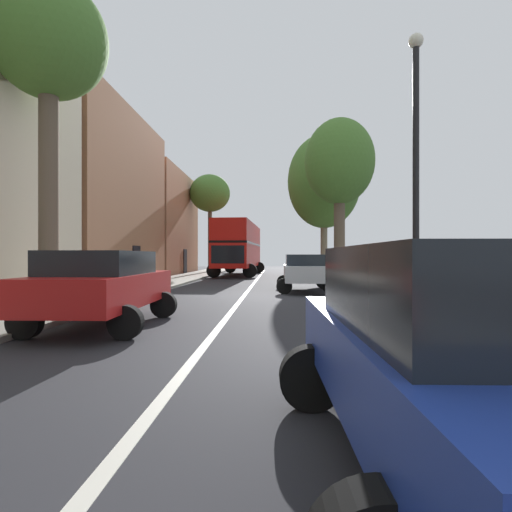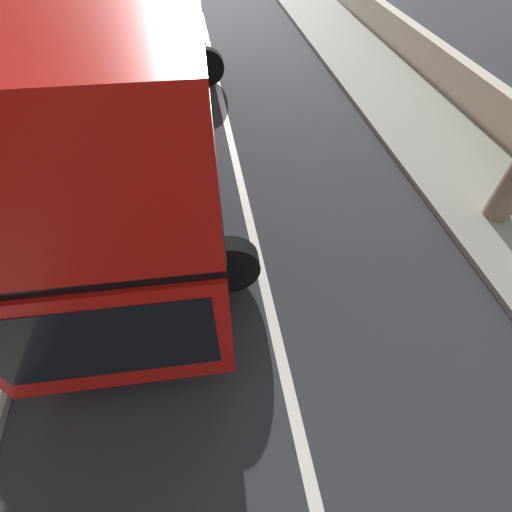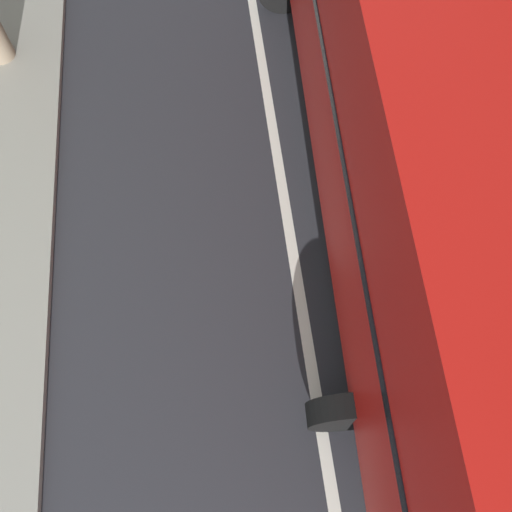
{
  "view_description": "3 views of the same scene",
  "coord_description": "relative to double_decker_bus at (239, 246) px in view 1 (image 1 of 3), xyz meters",
  "views": [
    {
      "loc": [
        1.22,
        -15.91,
        1.55
      ],
      "look_at": [
        -0.03,
        9.67,
        1.53
      ],
      "focal_mm": 28.29,
      "sensor_mm": 36.0,
      "label": 1
    },
    {
      "loc": [
        -0.75,
        8.42,
        4.83
      ],
      "look_at": [
        -0.19,
        11.74,
        1.06
      ],
      "focal_mm": 25.78,
      "sensor_mm": 36.0,
      "label": 2
    },
    {
      "loc": [
        0.98,
        20.88,
        7.46
      ],
      "look_at": [
        0.64,
        18.0,
        1.42
      ],
      "focal_mm": 38.57,
      "sensor_mm": 36.0,
      "label": 3
    }
  ],
  "objects": [
    {
      "name": "parked_car_blue_right_3",
      "position": [
        4.2,
        -29.13,
        -1.44
      ],
      "size": [
        2.49,
        4.03,
        1.61
      ],
      "color": "#1E389E",
      "rests_on": "ground"
    },
    {
      "name": "terraced_houses_left",
      "position": [
        -6.8,
        -16.8,
        2.41
      ],
      "size": [
        4.07,
        47.52,
        10.18
      ],
      "color": "#9E6647",
      "rests_on": "ground"
    },
    {
      "name": "parked_car_silver_right_2",
      "position": [
        4.2,
        -14.4,
        -1.43
      ],
      "size": [
        2.51,
        4.37,
        1.6
      ],
      "color": "#B7BABF",
      "rests_on": "ground"
    },
    {
      "name": "street_tree_left_4",
      "position": [
        -3.54,
        -20.75,
        5.16
      ],
      "size": [
        3.26,
        3.26,
        9.28
      ],
      "color": "brown",
      "rests_on": "sidewalk_left"
    },
    {
      "name": "parked_car_red_left_0",
      "position": [
        -0.8,
        -23.39,
        -1.41
      ],
      "size": [
        2.58,
        4.34,
        1.65
      ],
      "color": "#AD1919",
      "rests_on": "ground"
    },
    {
      "name": "ground_plane",
      "position": [
        1.7,
        -16.01,
        -2.36
      ],
      "size": [
        84.0,
        84.0,
        0.0
      ],
      "primitive_type": "plane",
      "color": "#28282D"
    },
    {
      "name": "boundary_wall_right",
      "position": [
        8.15,
        -16.01,
        -1.84
      ],
      "size": [
        0.36,
        54.0,
        1.03
      ],
      "primitive_type": "cube",
      "color": "beige",
      "rests_on": "ground"
    },
    {
      "name": "street_tree_right_3",
      "position": [
        6.35,
        -3.16,
        4.45
      ],
      "size": [
        5.14,
        5.14,
        10.03
      ],
      "color": "#7A6B56",
      "rests_on": "sidewalk_right"
    },
    {
      "name": "street_tree_left_0",
      "position": [
        -3.04,
        4.43,
        4.81
      ],
      "size": [
        3.66,
        3.66,
        8.81
      ],
      "color": "brown",
      "rests_on": "sidewalk_left"
    },
    {
      "name": "double_decker_bus",
      "position": [
        0.0,
        0.0,
        0.0
      ],
      "size": [
        3.87,
        11.45,
        4.06
      ],
      "color": "#B6120D",
      "rests_on": "ground"
    },
    {
      "name": "sidewalk_left",
      "position": [
        -3.2,
        -16.01,
        -2.3
      ],
      "size": [
        2.6,
        60.0,
        0.12
      ],
      "primitive_type": "cube",
      "color": "gray",
      "rests_on": "ground"
    },
    {
      "name": "sidewalk_right",
      "position": [
        6.6,
        -16.01,
        -2.3
      ],
      "size": [
        2.6,
        60.0,
        0.12
      ],
      "primitive_type": "cube",
      "color": "gray",
      "rests_on": "ground"
    },
    {
      "name": "lamppost_right",
      "position": [
        6.0,
        -22.92,
        1.45
      ],
      "size": [
        0.32,
        0.32,
        6.31
      ],
      "color": "black",
      "rests_on": "sidewalk_right"
    },
    {
      "name": "road_centre_line",
      "position": [
        1.7,
        -16.01,
        -2.35
      ],
      "size": [
        0.16,
        54.0,
        0.01
      ],
      "primitive_type": "cube",
      "color": "silver",
      "rests_on": "ground"
    },
    {
      "name": "street_tree_right_1",
      "position": [
        6.48,
        -9.27,
        4.35
      ],
      "size": [
        3.87,
        3.87,
        9.08
      ],
      "color": "brown",
      "rests_on": "sidewalk_right"
    }
  ]
}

